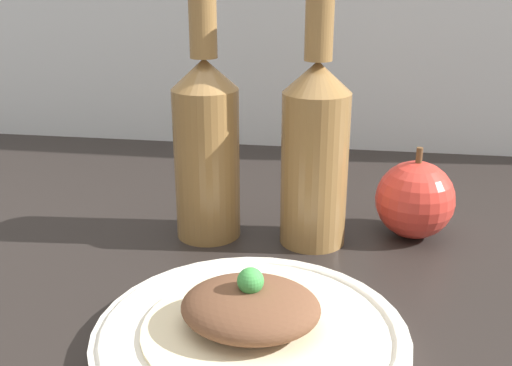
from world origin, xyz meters
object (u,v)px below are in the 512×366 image
(plate, at_px, (251,336))
(plated_food, at_px, (251,312))
(cider_bottle_right, at_px, (315,145))
(apple, at_px, (415,200))
(cider_bottle_left, at_px, (206,140))

(plate, distance_m, plated_food, 0.02)
(cider_bottle_right, relative_size, apple, 2.83)
(plated_food, bearing_deg, plate, -26.57)
(cider_bottle_left, xyz_separation_m, apple, (0.23, 0.03, -0.07))
(cider_bottle_left, distance_m, apple, 0.25)
(plate, bearing_deg, apple, 58.10)
(plate, relative_size, plated_food, 1.45)
(plate, bearing_deg, cider_bottle_left, 111.84)
(plate, xyz_separation_m, plated_food, (-0.00, 0.00, 0.02))
(plate, height_order, plated_food, plated_food)
(plated_food, height_order, cider_bottle_right, cider_bottle_right)
(plated_food, xyz_separation_m, cider_bottle_right, (0.04, 0.21, 0.08))
(cider_bottle_left, bearing_deg, cider_bottle_right, 0.00)
(cider_bottle_right, height_order, apple, cider_bottle_right)
(plate, relative_size, apple, 2.43)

